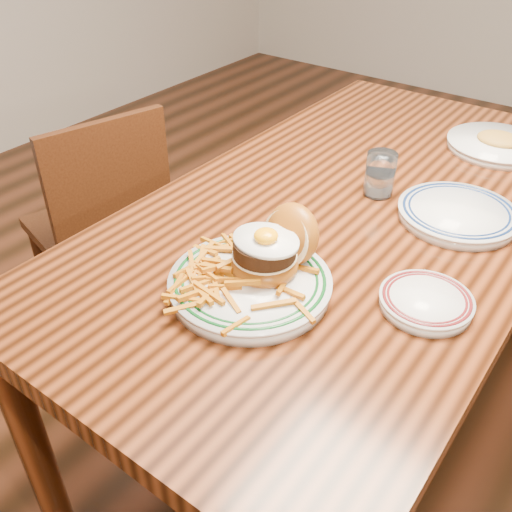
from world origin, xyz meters
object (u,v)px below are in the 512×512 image
Objects in this scene: table at (352,235)px; chair_left at (103,223)px; side_plate at (426,301)px; main_plate at (257,270)px.

chair_left is at bearing -172.17° from table.
table is at bearing 138.72° from side_plate.
main_plate is at bearing -89.81° from table.
chair_left reaches higher than table.
chair_left is 1.17m from side_plate.
side_plate is (0.28, -0.26, 0.10)m from table.
table is 4.95× the size of main_plate.
main_plate reaches higher than side_plate.
table is at bearing 22.52° from chair_left.
main_plate is 1.91× the size of side_plate.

